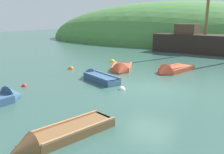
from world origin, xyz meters
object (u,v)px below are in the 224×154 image
object	(u,v)px
buoy_yellow	(112,62)
buoy_orange	(71,69)
rowboat_near_dock	(171,71)
buoy_red	(24,86)
rowboat_outer_left	(97,78)
rowboat_far	(58,138)
buoy_white	(122,90)
rowboat_portside	(121,69)

from	to	relation	value
buoy_yellow	buoy_orange	world-z (taller)	buoy_yellow
rowboat_near_dock	buoy_red	world-z (taller)	rowboat_near_dock
rowboat_outer_left	rowboat_far	bearing A→B (deg)	139.00
rowboat_near_dock	buoy_orange	distance (m)	7.21
rowboat_far	buoy_orange	xyz separation A→B (m)	(-6.71, 8.57, -0.08)
rowboat_far	buoy_red	world-z (taller)	rowboat_far
buoy_yellow	buoy_white	bearing A→B (deg)	-56.03
rowboat_portside	buoy_white	distance (m)	4.82
rowboat_outer_left	buoy_red	world-z (taller)	rowboat_outer_left
rowboat_near_dock	buoy_red	size ratio (longest dim) A/B	12.33
rowboat_far	rowboat_portside	distance (m)	10.49
rowboat_portside	buoy_yellow	size ratio (longest dim) A/B	7.82
buoy_white	buoy_red	bearing A→B (deg)	-156.06
buoy_red	buoy_orange	xyz separation A→B (m)	(-0.90, 4.98, 0.00)
rowboat_near_dock	buoy_red	xyz separation A→B (m)	(-5.79, -7.65, -0.08)
buoy_white	buoy_orange	size ratio (longest dim) A/B	0.81
rowboat_far	buoy_white	world-z (taller)	rowboat_far
rowboat_outer_left	rowboat_near_dock	bearing A→B (deg)	-101.78
rowboat_portside	buoy_orange	world-z (taller)	rowboat_portside
rowboat_far	rowboat_near_dock	size ratio (longest dim) A/B	0.97
rowboat_outer_left	buoy_orange	distance (m)	3.94
buoy_white	rowboat_outer_left	bearing A→B (deg)	155.14
rowboat_portside	buoy_white	bearing A→B (deg)	7.10
buoy_red	buoy_yellow	distance (m)	9.22
rowboat_outer_left	buoy_white	size ratio (longest dim) A/B	9.73
buoy_yellow	rowboat_near_dock	bearing A→B (deg)	-15.52
buoy_red	buoy_yellow	bearing A→B (deg)	89.17
rowboat_far	rowboat_outer_left	size ratio (longest dim) A/B	1.06
rowboat_near_dock	rowboat_portside	size ratio (longest dim) A/B	1.08
buoy_orange	rowboat_far	bearing A→B (deg)	-51.94
buoy_white	rowboat_portside	bearing A→B (deg)	119.15
buoy_red	buoy_white	world-z (taller)	buoy_white
rowboat_near_dock	rowboat_portside	distance (m)	3.49
rowboat_far	buoy_yellow	distance (m)	14.01
rowboat_portside	buoy_white	size ratio (longest dim) A/B	9.93
rowboat_outer_left	buoy_yellow	size ratio (longest dim) A/B	7.66
rowboat_outer_left	buoy_red	bearing A→B (deg)	74.78
buoy_red	buoy_yellow	xyz separation A→B (m)	(0.13, 9.22, 0.00)
rowboat_near_dock	buoy_orange	xyz separation A→B (m)	(-6.70, -2.67, -0.08)
buoy_yellow	buoy_orange	size ratio (longest dim) A/B	1.03
rowboat_near_dock	buoy_yellow	world-z (taller)	rowboat_near_dock
buoy_red	buoy_orange	distance (m)	5.06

